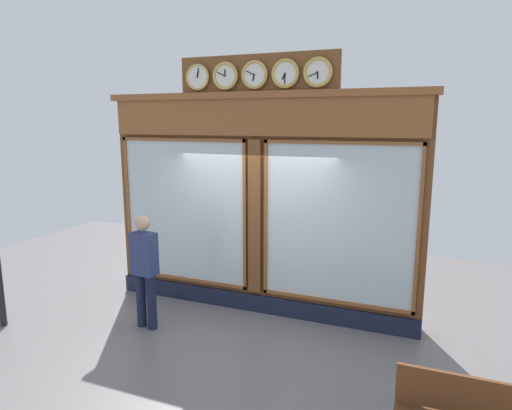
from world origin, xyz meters
name	(u,v)px	position (x,y,z in m)	size (l,w,h in m)	color
shop_facade	(259,202)	(0.00, -0.12, 1.76)	(5.10, 0.42, 3.96)	brown
pedestrian	(145,267)	(1.28, 1.13, 0.93)	(0.38, 0.26, 1.69)	#191E38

